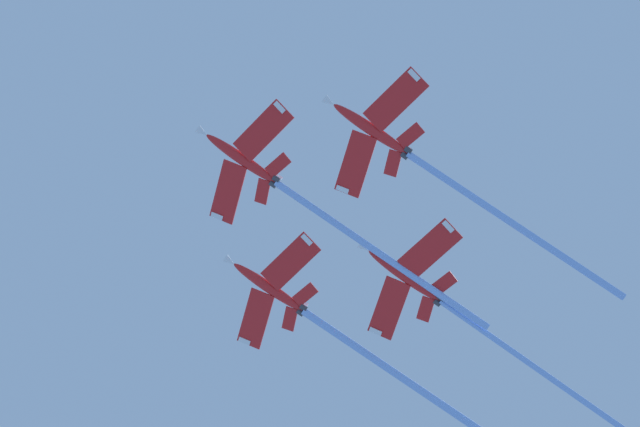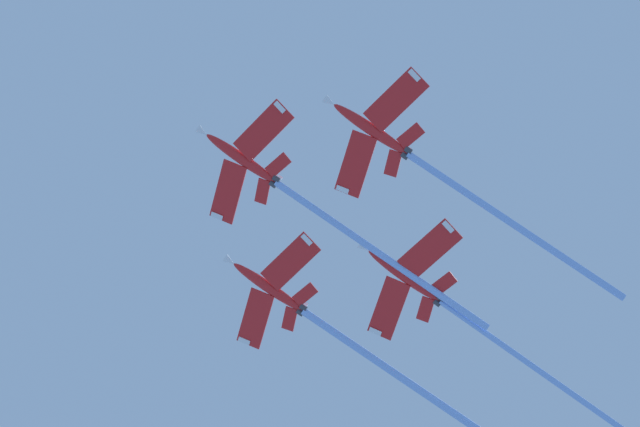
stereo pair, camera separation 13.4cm
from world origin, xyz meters
name	(u,v)px [view 2 (the right image)]	position (x,y,z in m)	size (l,w,h in m)	color
jet_lead	(299,198)	(-6.63, 3.29, 146.78)	(29.08, 40.08, 17.85)	red
jet_left_wing	(428,167)	(11.55, 6.56, 143.01)	(28.55, 39.59, 16.15)	red
jet_right_wing	(345,339)	(-10.63, 23.49, 141.49)	(31.88, 44.64, 17.99)	red
jet_slot	(458,313)	(5.77, 25.59, 137.85)	(30.17, 43.13, 18.52)	red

